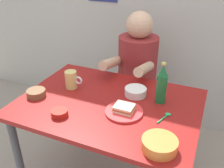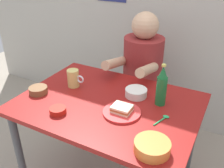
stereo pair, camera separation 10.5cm
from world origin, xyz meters
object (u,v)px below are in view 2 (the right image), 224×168
Objects in this scene: dining_table at (108,114)px; beer_bottle at (162,87)px; plate_orange at (122,112)px; beer_mug at (74,78)px; rice_bowl_white at (136,92)px; person_seated at (142,62)px; stool at (140,105)px; sandwich at (122,109)px.

beer_bottle is at bearing 23.56° from dining_table.
dining_table is at bearing 150.35° from plate_orange.
dining_table is 0.38m from beer_bottle.
dining_table is 4.20× the size of beer_bottle.
beer_mug is at bearing 167.79° from dining_table.
beer_mug is 0.44m from rice_bowl_white.
person_seated reaches higher than rice_bowl_white.
stool is 2.05× the size of plate_orange.
plate_orange is (0.15, -0.70, 0.40)m from stool.
dining_table is 7.86× the size of rice_bowl_white.
plate_orange is at bearing -17.81° from beer_mug.
plate_orange is at bearing 0.00° from sandwich.
stool is 0.63× the size of person_seated.
plate_orange is 1.75× the size of beer_mug.
person_seated reaches higher than dining_table.
beer_bottle is (0.31, -0.49, 0.09)m from person_seated.
person_seated is 3.27× the size of plate_orange.
person_seated is 5.14× the size of rice_bowl_white.
sandwich is (-0.00, 0.00, 0.02)m from plate_orange.
beer_bottle is at bearing -5.77° from rice_bowl_white.
beer_mug is 0.48× the size of beer_bottle.
stool is 0.78m from beer_bottle.
beer_bottle is at bearing 5.80° from beer_mug.
beer_mug is (-0.28, -0.56, 0.45)m from stool.
stool is at bearing 102.16° from sandwich.
dining_table is at bearing -130.97° from rice_bowl_white.
person_seated is at bearing 122.45° from beer_bottle.
dining_table is 0.19m from sandwich.
dining_table is at bearing -12.21° from beer_mug.
beer_mug is (-0.28, -0.55, 0.03)m from person_seated.
person_seated is 0.71m from plate_orange.
beer_bottle reaches higher than plate_orange.
beer_bottle is (0.60, 0.06, 0.06)m from beer_mug.
beer_mug is 0.90× the size of rice_bowl_white.
beer_bottle is 1.87× the size of rice_bowl_white.
rice_bowl_white is at bearing 174.23° from beer_bottle.
rice_bowl_white reaches higher than plate_orange.
person_seated is 0.62m from beer_mug.
beer_bottle is (0.16, 0.20, 0.09)m from sandwich.
sandwich is at bearing 180.00° from plate_orange.
person_seated is 0.71m from sandwich.
beer_bottle is at bearing 51.11° from plate_orange.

